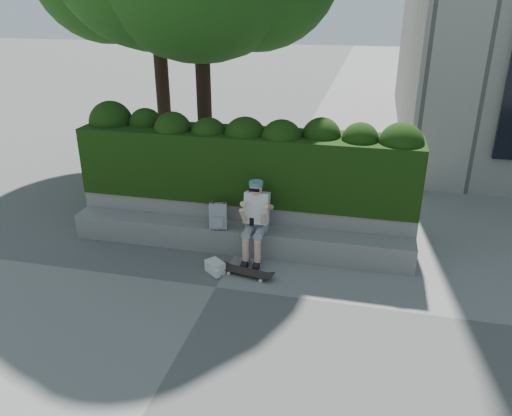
% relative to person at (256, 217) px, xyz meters
% --- Properties ---
extents(ground, '(80.00, 80.00, 0.00)m').
position_rel_person_xyz_m(ground, '(-0.38, -1.07, -0.75)').
color(ground, slate).
rests_on(ground, ground).
extents(bench_ledge, '(6.00, 0.45, 0.45)m').
position_rel_person_xyz_m(bench_ledge, '(-0.38, 0.18, -0.53)').
color(bench_ledge, gray).
rests_on(bench_ledge, ground).
extents(planter_wall, '(6.00, 0.50, 0.75)m').
position_rel_person_xyz_m(planter_wall, '(-0.38, 0.66, -0.38)').
color(planter_wall, gray).
rests_on(planter_wall, ground).
extents(hedge, '(6.00, 1.00, 1.20)m').
position_rel_person_xyz_m(hedge, '(-0.38, 0.88, 0.60)').
color(hedge, black).
rests_on(hedge, planter_wall).
extents(person, '(0.40, 0.76, 1.38)m').
position_rel_person_xyz_m(person, '(0.00, 0.00, 0.00)').
color(person, gray).
rests_on(person, ground).
extents(skateboard, '(0.82, 0.35, 0.08)m').
position_rel_person_xyz_m(skateboard, '(-0.00, -0.63, -0.68)').
color(skateboard, black).
rests_on(skateboard, ground).
extents(backpack_plaid, '(0.33, 0.23, 0.44)m').
position_rel_person_xyz_m(backpack_plaid, '(-0.68, 0.08, -0.08)').
color(backpack_plaid, '#A3A2A7').
rests_on(backpack_plaid, bench_ledge).
extents(backpack_ground, '(0.37, 0.36, 0.19)m').
position_rel_person_xyz_m(backpack_ground, '(-0.53, -0.63, -0.65)').
color(backpack_ground, silver).
rests_on(backpack_ground, ground).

